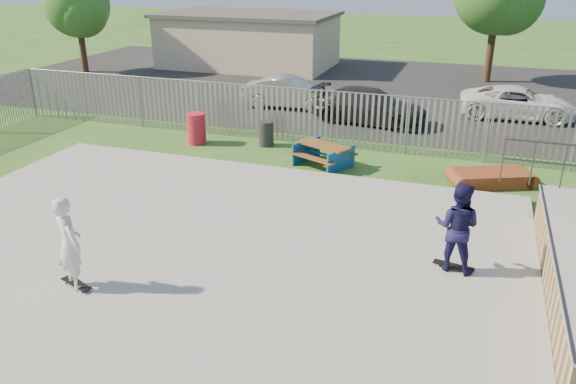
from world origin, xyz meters
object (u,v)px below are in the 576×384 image
(car_dark, at_px, (370,106))
(skater_navy, at_px, (457,227))
(trash_bin_red, at_px, (196,129))
(funbox, at_px, (491,178))
(car_silver, at_px, (290,92))
(car_white, at_px, (518,103))
(picnic_table, at_px, (323,155))
(skater_white, at_px, (69,243))
(tree_left, at_px, (77,5))
(trash_bin_grey, at_px, (266,134))

(car_dark, xyz_separation_m, skater_navy, (4.02, -11.18, 0.41))
(car_dark, height_order, skater_navy, skater_navy)
(trash_bin_red, bearing_deg, car_dark, 41.30)
(funbox, distance_m, trash_bin_red, 10.19)
(car_silver, xyz_separation_m, car_white, (9.57, 1.41, -0.04))
(picnic_table, distance_m, skater_white, 9.25)
(tree_left, height_order, skater_white, tree_left)
(picnic_table, xyz_separation_m, tree_left, (-17.67, 11.05, 3.43))
(car_silver, bearing_deg, trash_bin_red, 162.43)
(picnic_table, height_order, trash_bin_grey, trash_bin_grey)
(car_silver, relative_size, tree_left, 0.74)
(trash_bin_red, distance_m, skater_white, 9.94)
(picnic_table, xyz_separation_m, car_silver, (-3.48, 6.87, 0.33))
(picnic_table, relative_size, funbox, 0.93)
(funbox, distance_m, trash_bin_grey, 7.81)
(skater_white, bearing_deg, trash_bin_grey, -61.86)
(funbox, xyz_separation_m, trash_bin_red, (-10.16, 0.78, 0.35))
(picnic_table, height_order, funbox, picnic_table)
(car_white, bearing_deg, picnic_table, 141.83)
(car_silver, bearing_deg, funbox, -131.81)
(skater_navy, bearing_deg, car_dark, -60.50)
(trash_bin_red, xyz_separation_m, car_dark, (5.39, 4.74, 0.15))
(picnic_table, distance_m, trash_bin_grey, 2.88)
(trash_bin_grey, distance_m, skater_navy, 9.90)
(funbox, height_order, skater_white, skater_white)
(trash_bin_grey, xyz_separation_m, car_silver, (-0.96, 5.46, 0.26))
(car_white, bearing_deg, funbox, 171.76)
(funbox, bearing_deg, tree_left, 130.25)
(trash_bin_red, relative_size, car_white, 0.24)
(car_white, xyz_separation_m, tree_left, (-23.76, 2.77, 3.13))
(trash_bin_grey, relative_size, tree_left, 0.16)
(picnic_table, bearing_deg, tree_left, 172.19)
(picnic_table, xyz_separation_m, funbox, (5.17, 0.05, -0.17))
(trash_bin_red, bearing_deg, skater_navy, -34.40)
(funbox, bearing_deg, car_white, 59.56)
(skater_navy, distance_m, skater_white, 7.78)
(skater_navy, xyz_separation_m, skater_white, (-7.09, -3.20, 0.00))
(picnic_table, distance_m, car_white, 10.29)
(tree_left, bearing_deg, trash_bin_grey, -32.48)
(trash_bin_red, distance_m, car_silver, 6.23)
(trash_bin_grey, distance_m, tree_left, 18.27)
(car_silver, bearing_deg, car_dark, -112.14)
(funbox, relative_size, skater_navy, 1.20)
(picnic_table, relative_size, skater_navy, 1.12)
(skater_navy, bearing_deg, funbox, -87.74)
(trash_bin_red, relative_size, tree_left, 0.20)
(picnic_table, relative_size, car_silver, 0.52)
(trash_bin_red, xyz_separation_m, skater_navy, (9.42, -6.45, 0.56))
(trash_bin_grey, distance_m, car_white, 11.02)
(tree_left, xyz_separation_m, skater_navy, (22.09, -16.67, -2.68))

